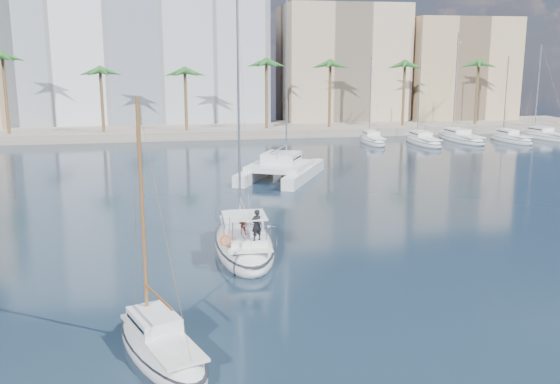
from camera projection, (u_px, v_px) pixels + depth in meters
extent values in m
plane|color=black|center=(309.00, 258.00, 36.50)|extent=(160.00, 160.00, 0.00)
cube|color=gray|center=(217.00, 130.00, 94.95)|extent=(120.00, 14.00, 1.20)
cube|color=silver|center=(135.00, 42.00, 101.47)|extent=(42.00, 16.00, 28.00)
cube|color=tan|center=(341.00, 66.00, 105.60)|extent=(20.00, 14.00, 20.00)
cube|color=tan|center=(456.00, 72.00, 107.52)|extent=(18.00, 12.00, 18.00)
cylinder|color=brown|center=(219.00, 101.00, 90.13)|extent=(0.44, 0.44, 10.50)
sphere|color=#205720|center=(218.00, 64.00, 89.02)|extent=(3.60, 3.60, 3.60)
cylinder|color=brown|center=(439.00, 99.00, 96.29)|extent=(0.44, 0.44, 10.50)
sphere|color=#205720|center=(441.00, 64.00, 95.18)|extent=(3.60, 3.60, 3.60)
ellipsoid|color=silver|center=(244.00, 245.00, 37.89)|extent=(3.82, 10.94, 2.25)
ellipsoid|color=black|center=(244.00, 240.00, 37.82)|extent=(3.86, 11.04, 0.18)
cube|color=silver|center=(244.00, 232.00, 37.51)|extent=(2.73, 8.20, 0.12)
cube|color=silver|center=(242.00, 221.00, 38.64)|extent=(2.44, 3.62, 0.60)
cube|color=black|center=(242.00, 221.00, 38.63)|extent=(2.45, 3.20, 0.14)
cylinder|color=#B7BABF|center=(239.00, 110.00, 38.41)|extent=(0.15, 0.15, 14.19)
cylinder|color=#B7BABF|center=(243.00, 206.00, 37.48)|extent=(0.26, 4.37, 0.11)
cube|color=silver|center=(247.00, 238.00, 35.45)|extent=(2.15, 2.78, 0.36)
cube|color=silver|center=(247.00, 215.00, 35.06)|extent=(2.15, 2.78, 0.04)
torus|color=silver|center=(249.00, 232.00, 34.30)|extent=(0.96, 0.09, 0.96)
torus|color=#EB510C|center=(226.00, 240.00, 33.76)|extent=(0.64, 0.22, 0.64)
imported|color=black|center=(257.00, 225.00, 34.18)|extent=(0.75, 0.64, 1.76)
imported|color=#AA2F1A|center=(243.00, 224.00, 35.44)|extent=(0.71, 0.68, 1.16)
ellipsoid|color=silver|center=(161.00, 350.00, 24.39)|extent=(4.65, 7.67, 1.72)
ellipsoid|color=black|center=(161.00, 345.00, 24.34)|extent=(4.69, 7.74, 0.18)
cube|color=silver|center=(162.00, 336.00, 24.13)|extent=(3.40, 5.72, 0.12)
cube|color=silver|center=(154.00, 320.00, 24.77)|extent=(2.27, 2.78, 0.60)
cube|color=black|center=(154.00, 320.00, 24.76)|extent=(2.19, 2.52, 0.14)
cylinder|color=brown|center=(142.00, 213.00, 24.59)|extent=(0.15, 0.15, 9.05)
cylinder|color=brown|center=(158.00, 297.00, 23.98)|extent=(1.11, 2.82, 0.11)
cube|color=silver|center=(259.00, 171.00, 61.13)|extent=(6.42, 10.82, 1.10)
cube|color=silver|center=(304.00, 174.00, 59.83)|extent=(6.42, 10.82, 1.10)
cube|color=silver|center=(280.00, 166.00, 59.78)|extent=(7.54, 8.04, 0.50)
cube|color=silver|center=(281.00, 158.00, 60.17)|extent=(4.43, 4.55, 1.00)
cube|color=black|center=(281.00, 157.00, 60.16)|extent=(4.23, 4.15, 0.18)
cylinder|color=#B7BABF|center=(287.00, 81.00, 60.27)|extent=(0.18, 0.18, 15.44)
ellipsoid|color=silver|center=(268.00, 227.00, 40.91)|extent=(0.21, 0.39, 0.19)
sphere|color=silver|center=(268.00, 226.00, 41.09)|extent=(0.10, 0.10, 0.10)
cube|color=gray|center=(264.00, 227.00, 40.86)|extent=(0.45, 0.16, 0.11)
cube|color=gray|center=(273.00, 226.00, 40.96)|extent=(0.45, 0.16, 0.11)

